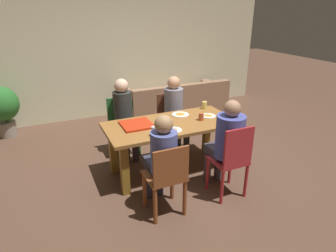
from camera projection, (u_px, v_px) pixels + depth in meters
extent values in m
plane|color=brown|center=(171.00, 170.00, 4.28)|extent=(20.00, 20.00, 0.00)
cube|color=beige|center=(116.00, 52.00, 6.10)|extent=(6.90, 0.12, 2.66)
cube|color=#95612E|center=(171.00, 124.00, 4.01)|extent=(1.80, 0.85, 0.04)
cube|color=olive|center=(125.00, 169.00, 3.62)|extent=(0.10, 0.10, 0.70)
cube|color=olive|center=(227.00, 147.00, 4.20)|extent=(0.10, 0.10, 0.70)
cube|color=olive|center=(113.00, 150.00, 4.10)|extent=(0.10, 0.10, 0.70)
cube|color=olive|center=(207.00, 132.00, 4.68)|extent=(0.10, 0.10, 0.70)
cylinder|color=brown|center=(144.00, 190.00, 3.42)|extent=(0.05, 0.05, 0.46)
cylinder|color=brown|center=(172.00, 183.00, 3.56)|extent=(0.05, 0.05, 0.46)
cylinder|color=brown|center=(155.00, 206.00, 3.14)|extent=(0.05, 0.05, 0.46)
cylinder|color=brown|center=(185.00, 198.00, 3.28)|extent=(0.05, 0.05, 0.46)
cube|color=brown|center=(164.00, 176.00, 3.26)|extent=(0.42, 0.40, 0.02)
cube|color=brown|center=(171.00, 167.00, 3.02)|extent=(0.40, 0.03, 0.41)
cylinder|color=#323445|center=(148.00, 180.00, 3.59)|extent=(0.10, 0.10, 0.48)
cylinder|color=#323445|center=(159.00, 178.00, 3.64)|extent=(0.10, 0.10, 0.48)
cube|color=#323445|center=(158.00, 164.00, 3.38)|extent=(0.26, 0.34, 0.11)
cylinder|color=#535EA4|center=(164.00, 152.00, 3.15)|extent=(0.29, 0.29, 0.47)
sphere|color=tan|center=(164.00, 124.00, 3.02)|extent=(0.20, 0.20, 0.20)
cylinder|color=#2A682F|center=(139.00, 142.00, 4.62)|extent=(0.04, 0.04, 0.46)
cylinder|color=#2A682F|center=(116.00, 146.00, 4.48)|extent=(0.04, 0.04, 0.46)
cylinder|color=#2A682F|center=(133.00, 134.00, 4.90)|extent=(0.04, 0.04, 0.46)
cylinder|color=#2A682F|center=(111.00, 138.00, 4.76)|extent=(0.04, 0.04, 0.46)
cube|color=#2A682F|center=(124.00, 126.00, 4.60)|extent=(0.43, 0.39, 0.02)
cube|color=#2A682F|center=(120.00, 110.00, 4.67)|extent=(0.41, 0.03, 0.42)
cylinder|color=#423544|center=(135.00, 147.00, 4.44)|extent=(0.10, 0.10, 0.48)
cylinder|color=#423544|center=(126.00, 149.00, 4.38)|extent=(0.10, 0.10, 0.48)
cube|color=#423544|center=(127.00, 127.00, 4.43)|extent=(0.26, 0.34, 0.11)
cylinder|color=#2C302E|center=(123.00, 108.00, 4.48)|extent=(0.29, 0.29, 0.50)
sphere|color=beige|center=(121.00, 86.00, 4.35)|extent=(0.21, 0.21, 0.21)
cylinder|color=#AB282D|center=(207.00, 174.00, 3.75)|extent=(0.04, 0.04, 0.46)
cylinder|color=#AB282D|center=(230.00, 168.00, 3.88)|extent=(0.04, 0.04, 0.46)
cylinder|color=#AB282D|center=(222.00, 187.00, 3.47)|extent=(0.04, 0.04, 0.46)
cylinder|color=#AB282D|center=(246.00, 181.00, 3.60)|extent=(0.04, 0.04, 0.46)
cube|color=#AB282D|center=(228.00, 160.00, 3.58)|extent=(0.41, 0.39, 0.02)
cube|color=#AB282D|center=(239.00, 148.00, 3.34)|extent=(0.39, 0.03, 0.48)
cylinder|color=#3F3B45|center=(207.00, 166.00, 3.90)|extent=(0.10, 0.10, 0.48)
cylinder|color=#3F3B45|center=(218.00, 164.00, 3.97)|extent=(0.10, 0.10, 0.48)
cube|color=#3F3B45|center=(221.00, 150.00, 3.70)|extent=(0.31, 0.33, 0.11)
cylinder|color=#4850A2|center=(230.00, 137.00, 3.46)|extent=(0.34, 0.34, 0.52)
sphere|color=#AA7A5A|center=(232.00, 109.00, 3.33)|extent=(0.20, 0.20, 0.20)
cylinder|color=brown|center=(189.00, 134.00, 4.91)|extent=(0.04, 0.04, 0.46)
cylinder|color=brown|center=(167.00, 138.00, 4.76)|extent=(0.04, 0.04, 0.46)
cylinder|color=brown|center=(179.00, 126.00, 5.22)|extent=(0.04, 0.04, 0.46)
cylinder|color=brown|center=(159.00, 130.00, 5.07)|extent=(0.04, 0.04, 0.46)
cube|color=brown|center=(173.00, 119.00, 4.90)|extent=(0.45, 0.42, 0.02)
cube|color=brown|center=(169.00, 104.00, 4.99)|extent=(0.43, 0.03, 0.39)
cylinder|color=#393F44|center=(186.00, 138.00, 4.73)|extent=(0.10, 0.10, 0.48)
cylinder|color=#393F44|center=(178.00, 140.00, 4.67)|extent=(0.10, 0.10, 0.48)
cube|color=#393F44|center=(178.00, 119.00, 4.73)|extent=(0.27, 0.36, 0.11)
cylinder|color=gray|center=(174.00, 102.00, 4.79)|extent=(0.31, 0.31, 0.47)
sphere|color=tan|center=(174.00, 83.00, 4.66)|extent=(0.21, 0.21, 0.21)
cube|color=red|center=(137.00, 125.00, 3.91)|extent=(0.40, 0.40, 0.03)
cylinder|color=white|center=(180.00, 115.00, 4.29)|extent=(0.25, 0.25, 0.01)
cone|color=orange|center=(180.00, 114.00, 4.28)|extent=(0.14, 0.14, 0.02)
cylinder|color=white|center=(208.00, 116.00, 4.24)|extent=(0.22, 0.22, 0.01)
cone|color=gold|center=(208.00, 115.00, 4.23)|extent=(0.12, 0.12, 0.02)
cylinder|color=white|center=(174.00, 130.00, 3.75)|extent=(0.21, 0.21, 0.01)
cone|color=gold|center=(174.00, 129.00, 3.75)|extent=(0.09, 0.09, 0.02)
cylinder|color=silver|center=(154.00, 131.00, 3.57)|extent=(0.06, 0.06, 0.12)
cylinder|color=#E1CC64|center=(204.00, 105.00, 4.52)|extent=(0.08, 0.08, 0.12)
cylinder|color=#B65431|center=(201.00, 117.00, 4.07)|extent=(0.07, 0.07, 0.11)
cube|color=#966E52|center=(175.00, 105.00, 6.38)|extent=(2.17, 0.91, 0.42)
cube|color=#966E52|center=(183.00, 93.00, 5.92)|extent=(2.17, 0.16, 0.34)
cube|color=#966E52|center=(131.00, 98.00, 5.90)|extent=(0.20, 0.87, 0.18)
cube|color=#966E52|center=(214.00, 87.00, 6.64)|extent=(0.20, 0.87, 0.18)
cylinder|color=gray|center=(8.00, 129.00, 5.34)|extent=(0.30, 0.30, 0.28)
cylinder|color=brown|center=(6.00, 119.00, 5.26)|extent=(0.05, 0.05, 0.12)
ellipsoid|color=#2B6F2B|center=(2.00, 104.00, 5.16)|extent=(0.56, 0.56, 0.61)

